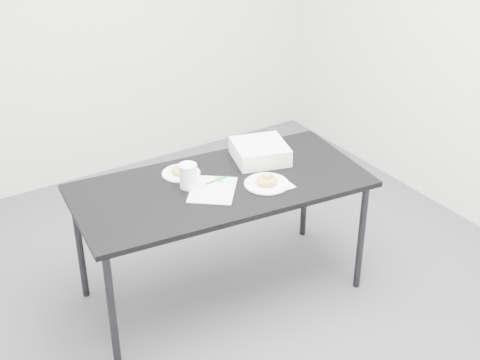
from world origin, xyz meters
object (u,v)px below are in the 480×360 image
table (221,192)px  donut_near (267,180)px  plate_far (181,173)px  bakery_box (260,152)px  scorecard (213,190)px  pen (216,180)px  coffee_cup (188,176)px  plate_near (267,184)px  donut_far (181,170)px

table → donut_near: size_ratio=14.61×
plate_far → bakery_box: (0.50, -0.09, 0.05)m
scorecard → pen: bearing=85.6°
table → plate_far: plate_far is taller
scorecard → plate_far: 0.27m
table → pen: size_ratio=12.11×
coffee_cup → table: bearing=-19.1°
scorecard → coffee_cup: coffee_cup is taller
coffee_cup → bakery_box: bearing=7.5°
plate_near → coffee_cup: (-0.39, 0.22, 0.07)m
plate_far → coffee_cup: 0.18m
coffee_cup → scorecard: bearing=-45.4°
plate_far → donut_far: size_ratio=2.13×
plate_near → bakery_box: size_ratio=0.83×
scorecard → coffee_cup: size_ratio=2.17×
plate_near → donut_far: 0.52m
plate_far → coffee_cup: (-0.04, -0.16, 0.07)m
donut_far → coffee_cup: bearing=-103.7°
scorecard → coffee_cup: bearing=173.5°
scorecard → donut_far: donut_far is taller
donut_near → coffee_cup: bearing=150.7°
donut_near → bakery_box: (0.15, 0.29, 0.02)m
plate_near → bakery_box: bearing=62.8°
table → donut_near: bearing=-30.1°
pen → donut_near: donut_near is taller
scorecard → plate_near: size_ratio=1.22×
table → donut_near: donut_near is taller
plate_near → plate_far: bearing=132.3°
pen → donut_far: donut_far is taller
plate_near → table: bearing=143.5°
plate_far → coffee_cup: bearing=-103.7°
pen → plate_near: pen is taller
plate_near → scorecard: bearing=158.0°
donut_near → bakery_box: bearing=62.8°
pen → bakery_box: bearing=10.9°
donut_near → plate_far: (-0.35, 0.38, -0.03)m
scorecard → bakery_box: size_ratio=1.01×
table → plate_far: 0.27m
plate_near → bakery_box: bakery_box is taller
donut_near → bakery_box: 0.32m
scorecard → pen: 0.10m
plate_near → donut_far: donut_far is taller
plate_far → bakery_box: 0.51m
scorecard → pen: (0.07, 0.07, 0.01)m
donut_near → plate_far: bearing=132.3°
donut_near → donut_far: bearing=132.3°
pen → donut_near: (0.22, -0.19, 0.02)m
donut_near → pen: bearing=139.3°
plate_far → coffee_cup: size_ratio=1.56×
plate_far → donut_far: donut_far is taller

